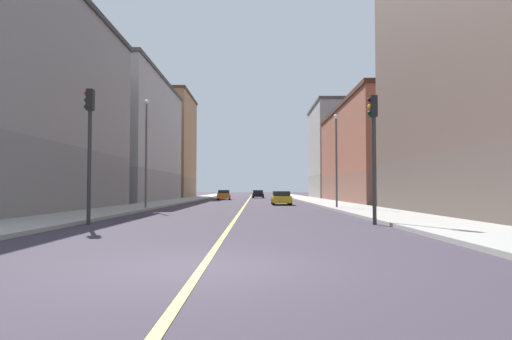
{
  "coord_description": "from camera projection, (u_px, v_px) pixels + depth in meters",
  "views": [
    {
      "loc": [
        1.02,
        -8.75,
        1.5
      ],
      "look_at": [
        1.1,
        38.28,
        3.45
      ],
      "focal_mm": 31.96,
      "sensor_mm": 36.0,
      "label": 1
    }
  ],
  "objects": [
    {
      "name": "street_lamp_left_near",
      "position": [
        336.0,
        151.0,
        33.71
      ],
      "size": [
        0.36,
        0.36,
        6.89
      ],
      "color": "#4C4C51",
      "rests_on": "ground"
    },
    {
      "name": "car_yellow",
      "position": [
        280.0,
        198.0,
        42.95
      ],
      "size": [
        1.81,
        4.55,
        1.28
      ],
      "color": "gold",
      "rests_on": "ground"
    },
    {
      "name": "building_right_midblock",
      "position": [
        130.0,
        140.0,
        56.31
      ],
      "size": [
        8.72,
        25.44,
        15.2
      ],
      "color": "gray",
      "rests_on": "ground"
    },
    {
      "name": "sidewalk_right",
      "position": [
        181.0,
        200.0,
        57.63
      ],
      "size": [
        3.92,
        168.0,
        0.15
      ],
      "primitive_type": "cube",
      "color": "#9E9B93",
      "rests_on": "ground"
    },
    {
      "name": "car_black",
      "position": [
        257.0,
        194.0,
        74.88
      ],
      "size": [
        1.97,
        4.33,
        1.29
      ],
      "color": "black",
      "rests_on": "ground"
    },
    {
      "name": "building_right_corner",
      "position": [
        10.0,
        99.0,
        28.72
      ],
      "size": [
        8.72,
        24.49,
        14.28
      ],
      "color": "slate",
      "rests_on": "ground"
    },
    {
      "name": "traffic_light_left_near",
      "position": [
        373.0,
        140.0,
        19.13
      ],
      "size": [
        0.4,
        0.32,
        5.43
      ],
      "color": "#2D2D2D",
      "rests_on": "ground"
    },
    {
      "name": "building_left_far",
      "position": [
        339.0,
        152.0,
        73.32
      ],
      "size": [
        8.72,
        15.39,
        15.0
      ],
      "color": "gray",
      "rests_on": "ground"
    },
    {
      "name": "lane_center_stripe",
      "position": [
        247.0,
        201.0,
        57.64
      ],
      "size": [
        0.16,
        154.0,
        0.01
      ],
      "primitive_type": "cube",
      "color": "#E5D14C",
      "rests_on": "ground"
    },
    {
      "name": "sidewalk_left",
      "position": [
        313.0,
        200.0,
        57.65
      ],
      "size": [
        3.92,
        168.0,
        0.15
      ],
      "primitive_type": "cube",
      "color": "#9E9B93",
      "rests_on": "ground"
    },
    {
      "name": "building_left_mid",
      "position": [
        375.0,
        154.0,
        51.34
      ],
      "size": [
        8.72,
        26.22,
        10.9
      ],
      "color": "brown",
      "rests_on": "ground"
    },
    {
      "name": "ground_plane",
      "position": [
        202.0,
        267.0,
        8.68
      ],
      "size": [
        400.0,
        400.0,
        0.0
      ],
      "primitive_type": "plane",
      "color": "#362F3A",
      "rests_on": "ground"
    },
    {
      "name": "street_lamp_right_near",
      "position": [
        145.0,
        143.0,
        33.1
      ],
      "size": [
        0.36,
        0.36,
        7.88
      ],
      "color": "#4C4C51",
      "rests_on": "ground"
    },
    {
      "name": "building_left_near",
      "position": [
        492.0,
        38.0,
        25.93
      ],
      "size": [
        8.72,
        19.07,
        20.17
      ],
      "color": "brown",
      "rests_on": "ground"
    },
    {
      "name": "car_orange",
      "position": [
        223.0,
        195.0,
        63.18
      ],
      "size": [
        1.93,
        4.08,
        1.34
      ],
      "color": "orange",
      "rests_on": "ground"
    },
    {
      "name": "traffic_light_right_near",
      "position": [
        88.0,
        136.0,
        19.12
      ],
      "size": [
        0.4,
        0.32,
        5.7
      ],
      "color": "#2D2D2D",
      "rests_on": "ground"
    },
    {
      "name": "building_right_distant",
      "position": [
        166.0,
        146.0,
        78.98
      ],
      "size": [
        8.72,
        15.56,
        17.88
      ],
      "color": "#8F6B4F",
      "rests_on": "ground"
    }
  ]
}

